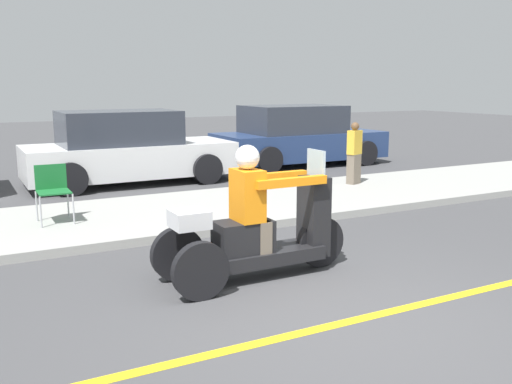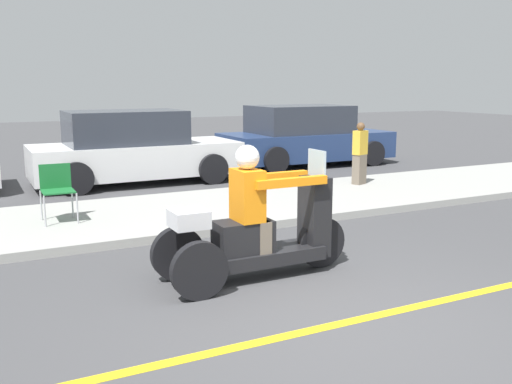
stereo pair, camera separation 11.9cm
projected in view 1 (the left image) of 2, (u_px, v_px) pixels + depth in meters
name	position (u px, v px, depth m)	size (l,w,h in m)	color
ground_plane	(353.00, 321.00, 5.11)	(60.00, 60.00, 0.00)	#424244
lane_stripe	(333.00, 325.00, 5.00)	(24.00, 0.12, 0.01)	gold
sidewalk_strip	(175.00, 213.00, 9.08)	(28.00, 2.80, 0.12)	#9E9E99
motorcycle_trike	(256.00, 231.00, 6.15)	(2.21, 0.75, 1.46)	black
spectator_with_child	(354.00, 154.00, 11.28)	(0.33, 0.26, 1.22)	#726656
folding_chair_curbside	(53.00, 187.00, 8.20)	(0.47, 0.47, 0.82)	#A5A8AD
parked_car_lot_center	(297.00, 137.00, 14.76)	(4.39, 2.07, 1.54)	navy
parked_car_lot_left	(127.00, 150.00, 11.99)	(4.29, 1.92, 1.54)	silver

